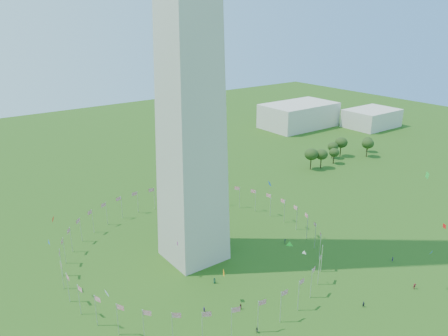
{
  "coord_description": "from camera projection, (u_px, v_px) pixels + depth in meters",
  "views": [
    {
      "loc": [
        -65.62,
        -54.57,
        73.87
      ],
      "look_at": [
        0.92,
        35.0,
        34.13
      ],
      "focal_mm": 35.0,
      "sensor_mm": 36.0,
      "label": 1
    }
  ],
  "objects": [
    {
      "name": "tree_line_east",
      "position": [
        338.0,
        152.0,
        229.1
      ],
      "size": [
        53.25,
        15.63,
        10.61
      ],
      "color": "#2A4818",
      "rests_on": "ground"
    },
    {
      "name": "gov_building_east_a",
      "position": [
        299.0,
        115.0,
        297.93
      ],
      "size": [
        50.0,
        30.0,
        16.0
      ],
      "primitive_type": "cube",
      "color": "beige",
      "rests_on": "ground"
    },
    {
      "name": "kites_aloft",
      "position": [
        261.0,
        233.0,
        118.17
      ],
      "size": [
        94.04,
        62.45,
        36.01
      ],
      "color": "green",
      "rests_on": "ground"
    },
    {
      "name": "flag_ring",
      "position": [
        194.0,
        243.0,
        139.21
      ],
      "size": [
        80.24,
        80.24,
        9.0
      ],
      "color": "silver",
      "rests_on": "ground"
    },
    {
      "name": "gov_building_east_b",
      "position": [
        372.0,
        118.0,
        298.38
      ],
      "size": [
        35.0,
        25.0,
        12.0
      ],
      "primitive_type": "cube",
      "color": "beige",
      "rests_on": "ground"
    }
  ]
}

